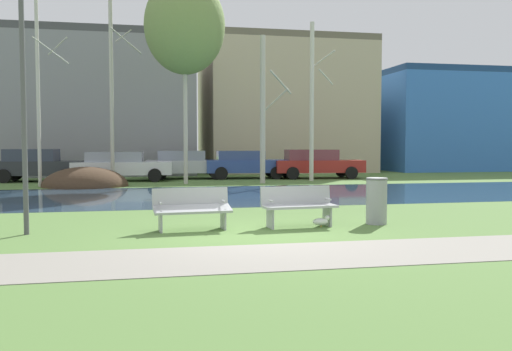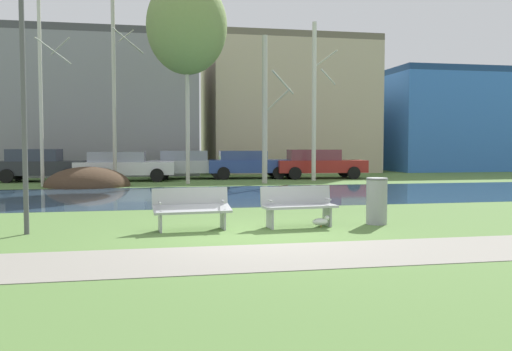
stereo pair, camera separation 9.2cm
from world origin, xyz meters
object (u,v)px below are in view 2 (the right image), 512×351
object	(u,v)px
bench_left	(192,207)
parked_sedan_second_white	(123,165)
trash_bin	(377,200)
parked_van_nearest_dark	(40,165)
streetlamp	(22,44)
parked_wagon_fourth_blue	(248,164)
parked_hatch_third_silver	(189,164)
seagull	(321,221)
bench_right	(298,205)
parked_suv_fifth_red	(319,163)

from	to	relation	value
bench_left	parked_sedan_second_white	size ratio (longest dim) A/B	0.34
trash_bin	parked_van_nearest_dark	bearing A→B (deg)	121.97
streetlamp	parked_wagon_fourth_blue	distance (m)	18.36
parked_hatch_third_silver	seagull	bearing A→B (deg)	-84.67
bench_left	parked_sedan_second_white	distance (m)	15.86
bench_right	seagull	bearing A→B (deg)	-19.36
bench_right	parked_hatch_third_silver	distance (m)	16.91
seagull	parked_sedan_second_white	size ratio (longest dim) A/B	0.09
trash_bin	parked_hatch_third_silver	bearing A→B (deg)	99.95
bench_right	parked_van_nearest_dark	bearing A→B (deg)	116.99
parked_van_nearest_dark	parked_hatch_third_silver	size ratio (longest dim) A/B	0.97
parked_suv_fifth_red	seagull	bearing A→B (deg)	-107.48
seagull	parked_wagon_fourth_blue	distance (m)	16.86
parked_wagon_fourth_blue	parked_suv_fifth_red	world-z (taller)	parked_suv_fifth_red
trash_bin	parked_wagon_fourth_blue	distance (m)	16.57
parked_van_nearest_dark	trash_bin	bearing A→B (deg)	-58.03
bench_left	parked_wagon_fourth_blue	bearing A→B (deg)	75.84
parked_van_nearest_dark	parked_wagon_fourth_blue	size ratio (longest dim) A/B	0.96
seagull	streetlamp	distance (m)	7.02
bench_right	parked_sedan_second_white	size ratio (longest dim) A/B	0.34
bench_left	parked_suv_fifth_red	world-z (taller)	parked_suv_fifth_red
bench_right	streetlamp	world-z (taller)	streetlamp
parked_hatch_third_silver	parked_suv_fifth_red	world-z (taller)	parked_suv_fifth_red
parked_suv_fifth_red	bench_left	bearing A→B (deg)	-116.20
bench_right	bench_left	bearing A→B (deg)	180.00
bench_right	parked_sedan_second_white	distance (m)	16.32
bench_left	bench_right	bearing A→B (deg)	0.00
streetlamp	parked_sedan_second_white	xyz separation A→B (m)	(1.20, 15.61, -2.98)
parked_wagon_fourth_blue	streetlamp	bearing A→B (deg)	-114.30
parked_suv_fifth_red	parked_wagon_fourth_blue	bearing A→B (deg)	168.60
parked_van_nearest_dark	parked_suv_fifth_red	size ratio (longest dim) A/B	0.89
parked_wagon_fourth_blue	parked_suv_fifth_red	xyz separation A→B (m)	(3.62, -0.73, 0.02)
parked_van_nearest_dark	bench_right	bearing A→B (deg)	-63.01
streetlamp	seagull	bearing A→B (deg)	-2.62
parked_hatch_third_silver	parked_wagon_fourth_blue	xyz separation A→B (m)	(3.02, -0.24, 0.00)
parked_hatch_third_silver	parked_sedan_second_white	bearing A→B (deg)	-160.46
bench_right	parked_suv_fifth_red	world-z (taller)	parked_suv_fifth_red
parked_van_nearest_dark	parked_wagon_fourth_blue	xyz separation A→B (m)	(10.15, 0.43, -0.04)
bench_left	parked_van_nearest_dark	size ratio (longest dim) A/B	0.39
parked_sedan_second_white	parked_hatch_third_silver	world-z (taller)	parked_hatch_third_silver
parked_sedan_second_white	parked_hatch_third_silver	size ratio (longest dim) A/B	1.11
trash_bin	seagull	xyz separation A→B (m)	(-1.36, -0.22, -0.41)
parked_wagon_fourth_blue	parked_van_nearest_dark	bearing A→B (deg)	-177.60
parked_suv_fifth_red	parked_sedan_second_white	bearing A→B (deg)	-179.00
bench_left	streetlamp	xyz separation A→B (m)	(-3.26, 0.11, 3.26)
bench_left	parked_wagon_fourth_blue	xyz separation A→B (m)	(4.20, 16.63, 0.30)
bench_right	trash_bin	world-z (taller)	trash_bin
parked_van_nearest_dark	parked_sedan_second_white	xyz separation A→B (m)	(3.90, -0.48, -0.05)
bench_left	seagull	bearing A→B (deg)	-3.37
trash_bin	parked_hatch_third_silver	world-z (taller)	parked_hatch_third_silver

